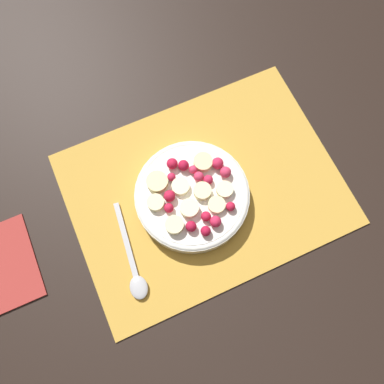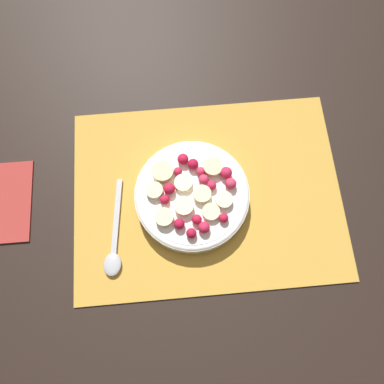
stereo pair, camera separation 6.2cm
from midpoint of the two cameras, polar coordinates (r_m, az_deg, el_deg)
The scene contains 5 objects.
ground_plane at distance 0.66m, azimuth -0.71°, elevation 0.01°, with size 3.00×3.00×0.00m, color black.
placemat at distance 0.66m, azimuth -0.72°, elevation 0.09°, with size 0.47×0.35×0.01m.
fruit_bowl at distance 0.63m, azimuth -2.76°, elevation -0.92°, with size 0.19×0.19×0.05m.
spoon at distance 0.64m, azimuth -11.59°, elevation -12.06°, with size 0.04×0.17×0.01m.
napkin at distance 0.72m, azimuth -29.30°, elevation -10.25°, with size 0.11×0.15×0.01m.
Camera 1 is at (0.10, 0.18, 0.63)m, focal length 35.00 mm.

